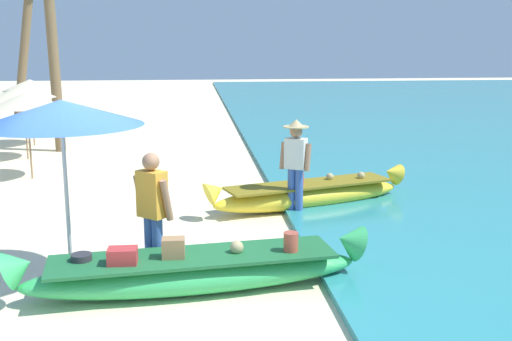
# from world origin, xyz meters

# --- Properties ---
(ground_plane) EXTENTS (80.00, 80.00, 0.00)m
(ground_plane) POSITION_xyz_m (0.00, 0.00, 0.00)
(ground_plane) COLOR beige
(boat_green_foreground) EXTENTS (4.48, 1.28, 0.76)m
(boat_green_foreground) POSITION_xyz_m (0.99, -0.25, 0.27)
(boat_green_foreground) COLOR #38B760
(boat_green_foreground) RESTS_ON ground
(boat_yellow_midground) EXTENTS (3.99, 1.79, 0.75)m
(boat_yellow_midground) POSITION_xyz_m (3.13, 3.38, 0.26)
(boat_yellow_midground) COLOR yellow
(boat_yellow_midground) RESTS_ON ground
(person_vendor_hatted) EXTENTS (0.57, 0.45, 1.70)m
(person_vendor_hatted) POSITION_xyz_m (2.80, 2.93, 0.99)
(person_vendor_hatted) COLOR #3D5BA8
(person_vendor_hatted) RESTS_ON ground
(person_tourist_customer) EXTENTS (0.55, 0.51, 1.65)m
(person_tourist_customer) POSITION_xyz_m (0.49, 0.28, 0.93)
(person_tourist_customer) COLOR #3D5BA8
(person_tourist_customer) RESTS_ON ground
(patio_umbrella_large) EXTENTS (1.98, 1.98, 2.34)m
(patio_umbrella_large) POSITION_xyz_m (-0.55, 0.18, 2.16)
(patio_umbrella_large) COLOR #B7B7BC
(patio_umbrella_large) RESTS_ON ground
(parasol_row_0) EXTENTS (1.60, 1.60, 1.91)m
(parasol_row_0) POSITION_xyz_m (-2.54, 6.44, 1.75)
(parasol_row_0) COLOR #8E6B47
(parasol_row_0) RESTS_ON ground
(parasol_row_1) EXTENTS (1.60, 1.60, 1.91)m
(parasol_row_1) POSITION_xyz_m (-3.21, 8.78, 1.75)
(parasol_row_1) COLOR #8E6B47
(parasol_row_1) RESTS_ON ground
(parasol_row_2) EXTENTS (1.60, 1.60, 1.91)m
(parasol_row_2) POSITION_xyz_m (-3.57, 10.98, 1.75)
(parasol_row_2) COLOR #8E6B47
(parasol_row_2) RESTS_ON ground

